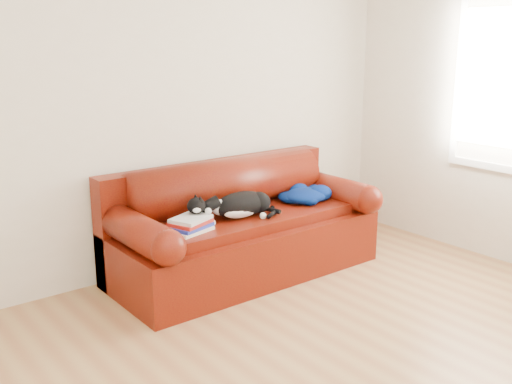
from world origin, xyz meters
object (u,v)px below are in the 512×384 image
sofa_base (245,244)px  book_stack (190,224)px  cat (241,205)px  blanket (305,194)px

sofa_base → book_stack: size_ratio=6.34×
sofa_base → cat: bearing=-139.4°
sofa_base → cat: cat is taller
cat → blanket: size_ratio=1.42×
book_stack → cat: (0.48, 0.05, 0.04)m
sofa_base → cat: (-0.10, -0.08, 0.35)m
sofa_base → blanket: 0.67m
cat → book_stack: bearing=-158.1°
book_stack → sofa_base: bearing=12.8°
sofa_base → book_stack: bearing=-167.2°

